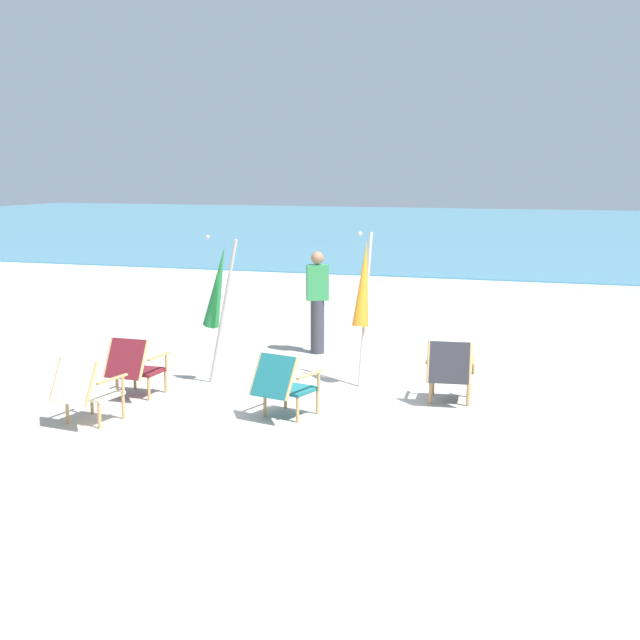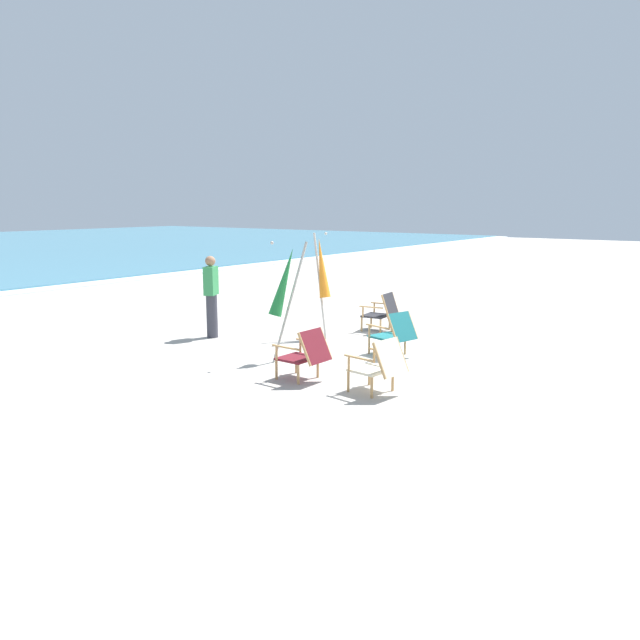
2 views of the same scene
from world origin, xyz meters
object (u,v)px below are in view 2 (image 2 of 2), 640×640
Objects in this scene: beach_chair_far_center at (305,353)px; umbrella_furled_green at (284,283)px; beach_chair_back_right at (382,311)px; beach_chair_mid_center at (394,332)px; person_near_chairs at (211,296)px; beach_chair_front_right at (380,364)px; umbrella_furled_orange at (322,269)px.

beach_chair_far_center is 0.39× the size of umbrella_furled_green.
beach_chair_mid_center is (-1.75, -1.28, -0.01)m from beach_chair_back_right.
person_near_chairs is at bearing 136.37° from beach_chair_back_right.
umbrella_furled_green is (-1.42, 1.31, 0.91)m from beach_chair_mid_center.
beach_chair_back_right is at bearing 30.20° from beach_chair_front_right.
beach_chair_far_center is at bearing -111.78° from person_near_chairs.
person_near_chairs is (1.36, 3.40, 0.41)m from beach_chair_far_center.
beach_chair_front_right is at bearing -105.38° from person_near_chairs.
beach_chair_back_right is 4.42m from beach_chair_front_right.
beach_chair_far_center is 2.17m from beach_chair_mid_center.
person_near_chairs is at bearing 74.62° from beach_chair_front_right.
beach_chair_far_center is 0.92× the size of beach_chair_mid_center.
beach_chair_mid_center is 0.53× the size of person_near_chairs.
umbrella_furled_orange is (2.53, 2.85, 0.95)m from beach_chair_front_right.
umbrella_furled_orange is 2.26m from person_near_chairs.
beach_chair_back_right is 1.72m from umbrella_furled_orange.
beach_chair_far_center is at bearing -148.55° from umbrella_furled_orange.
person_near_chairs is (0.62, 2.39, -0.49)m from umbrella_furled_green.
beach_chair_far_center is 0.38× the size of umbrella_furled_orange.
beach_chair_front_right is (-2.07, -0.95, 0.00)m from beach_chair_mid_center.
umbrella_furled_green is 1.25× the size of person_near_chairs.
beach_chair_mid_center is 3.81m from person_near_chairs.
person_near_chairs is (-1.25, 1.80, -0.54)m from umbrella_furled_orange.
umbrella_furled_green is (0.73, 1.00, 0.91)m from beach_chair_far_center.
umbrella_furled_green is at bearing -104.61° from person_near_chairs.
beach_chair_front_right is (0.08, -1.25, 0.00)m from beach_chair_far_center.
beach_chair_front_right is at bearing -106.19° from umbrella_furled_green.
beach_chair_mid_center is 2.13m from umbrella_furled_green.
beach_chair_back_right is at bearing -25.60° from umbrella_furled_orange.
person_near_chairs is at bearing 75.39° from umbrella_furled_green.
beach_chair_back_right is at bearing -0.58° from umbrella_furled_green.
beach_chair_front_right is 0.39× the size of umbrella_furled_green.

